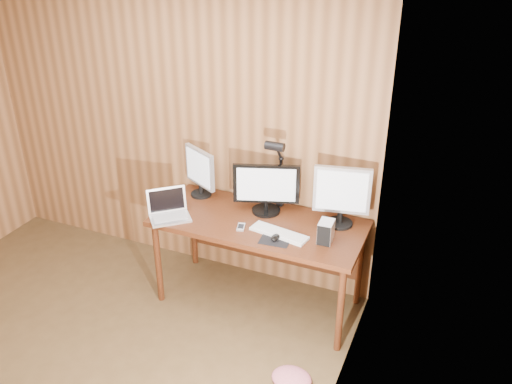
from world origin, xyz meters
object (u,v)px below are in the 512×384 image
Objects in this scene: keyboard at (279,233)px; hard_drive at (326,232)px; desk_lamp at (278,164)px; monitor_center at (266,188)px; monitor_right at (342,194)px; phone at (241,227)px; desk at (262,230)px; speaker at (325,224)px; laptop at (169,210)px; mouse at (275,237)px; monitor_left at (200,171)px.

hard_drive is (0.33, 0.04, 0.07)m from keyboard.
monitor_center is at bearing -127.69° from desk_lamp.
monitor_right is 1.03× the size of keyboard.
monitor_right is (0.58, 0.03, 0.05)m from monitor_center.
phone is at bearing -176.94° from hard_drive.
desk is 0.54m from desk_lamp.
desk_lamp is at bearing 69.93° from desk.
speaker is (0.50, -0.09, -0.15)m from monitor_center.
keyboard is (-0.36, -0.31, -0.24)m from monitor_right.
monitor_center is 1.05× the size of monitor_right.
monitor_center is 1.31× the size of laptop.
keyboard is 3.86× the size of phone.
phone is at bearing -123.80° from monitor_center.
monitor_right reaches higher than phone.
monitor_center is at bearing 137.74° from keyboard.
desk is at bearing -106.96° from monitor_center.
monitor_right is at bearing -24.25° from laptop.
speaker is 0.58m from desk_lamp.
speaker is at bearing 104.22° from hard_drive.
monitor_center is at bearing -13.26° from laptop.
desk is 0.31m from keyboard.
phone is (-0.08, -0.30, -0.20)m from monitor_center.
monitor_center is 4.19× the size of phone.
monitor_right is 0.58m from mouse.
desk is 0.70m from monitor_left.
mouse is at bearing -162.59° from hard_drive.
monitor_center is 0.61m from hard_drive.
phone is at bearing -165.10° from monitor_right.
monitor_left is 1.12m from speaker.
monitor_left is (-0.60, 0.05, 0.01)m from monitor_center.
monitor_center is 0.76m from laptop.
laptop is at bearing -170.45° from monitor_center.
keyboard reaches higher than phone.
desk_lamp reaches higher than keyboard.
mouse is at bearing -67.75° from desk_lamp.
monitor_left is 0.90m from keyboard.
monitor_right is 4.56× the size of mouse.
monitor_right reaches higher than keyboard.
keyboard is at bearing -42.25° from desk.
speaker is (0.58, 0.21, 0.05)m from phone.
monitor_right is 0.53m from keyboard.
desk_lamp reaches higher than monitor_left.
monitor_right is at bearing 27.04° from monitor_left.
desk is at bearing 161.84° from hard_drive.
hard_drive is (1.15, -0.29, -0.14)m from monitor_left.
desk is at bearing 179.36° from speaker.
monitor_center is at bearing 153.96° from hard_drive.
hard_drive is 0.65m from desk_lamp.
mouse is 0.65× the size of hard_drive.
mouse reaches higher than desk.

